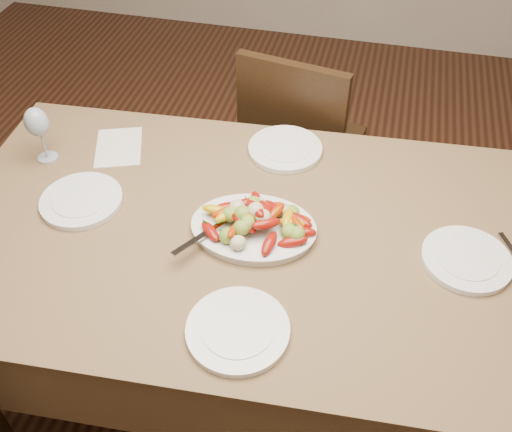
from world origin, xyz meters
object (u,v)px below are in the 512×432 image
Objects in this scene: dining_table at (256,310)px; chair_far at (305,144)px; plate_right at (466,260)px; plate_near at (238,330)px; plate_far at (285,149)px; plate_left at (82,201)px; serving_platter at (254,230)px; wine_glass at (40,133)px.

chair_far reaches higher than dining_table.
plate_right is 0.95× the size of plate_near.
plate_near reaches higher than dining_table.
plate_right is at bearing 136.53° from chair_far.
chair_far is 3.84× the size of plate_far.
serving_platter is at bearing 0.12° from plate_left.
serving_platter reaches higher than plate_right.
plate_far is 1.21× the size of wine_glass.
plate_near is at bearing 101.82° from chair_far.
serving_platter is (-0.02, -0.82, 0.30)m from chair_far.
wine_glass is (-1.34, 0.14, 0.09)m from plate_right.
plate_right is at bearing 2.19° from dining_table.
chair_far is 1.03m from plate_left.
dining_table is 5.29× the size of serving_platter.
serving_platter is 0.34m from plate_near.
plate_left is 1.21× the size of wine_glass.
plate_left is at bearing -179.88° from serving_platter.
plate_far is (0.55, 0.39, 0.00)m from plate_left.
wine_glass is at bearing 167.54° from dining_table.
dining_table is at bearing 99.65° from chair_far.
plate_right and plate_near have the same top height.
wine_glass reaches higher than plate_left.
plate_right is 1.35m from wine_glass.
plate_near is at bearing -30.20° from plate_left.
dining_table is 7.44× the size of plate_far.
plate_right is 0.66m from plate_near.
plate_far is at bearing 16.30° from wine_glass.
chair_far is 1.07m from wine_glass.
plate_right is 0.98× the size of plate_far.
serving_platter reaches higher than plate_far.
dining_table is 7.45× the size of plate_left.
serving_platter reaches higher than plate_left.
dining_table is 7.18× the size of plate_near.
plate_right is at bearing 33.86° from plate_near.
chair_far is at bearing 55.89° from plate_left.
chair_far reaches higher than plate_far.
dining_table is 0.91m from wine_glass.
dining_table is 0.52m from plate_near.
plate_right is at bearing 2.81° from serving_platter.
serving_platter is at bearing -177.19° from plate_right.
dining_table is 0.70m from plate_right.
dining_table is at bearing 0.82° from plate_left.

